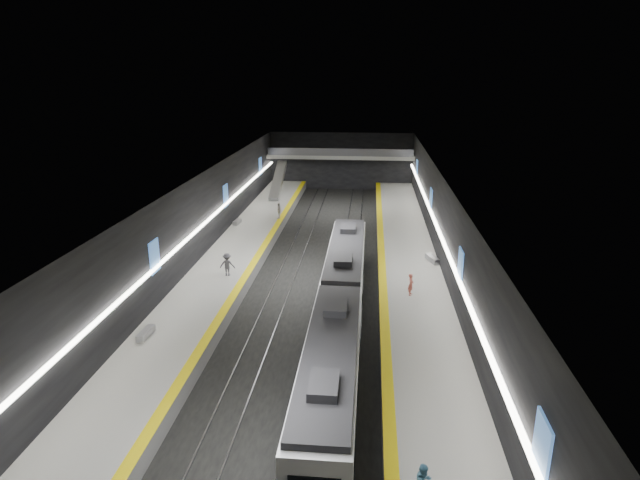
# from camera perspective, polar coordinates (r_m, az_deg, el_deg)

# --- Properties ---
(ground) EXTENTS (70.00, 70.00, 0.00)m
(ground) POSITION_cam_1_polar(r_m,az_deg,el_deg) (43.44, -0.41, -4.28)
(ground) COLOR black
(ground) RESTS_ON ground
(ceiling) EXTENTS (20.00, 70.00, 0.04)m
(ceiling) POSITION_cam_1_polar(r_m,az_deg,el_deg) (41.13, -0.44, 6.11)
(ceiling) COLOR beige
(ceiling) RESTS_ON wall_left
(wall_left) EXTENTS (0.04, 70.00, 8.00)m
(wall_left) POSITION_cam_1_polar(r_m,az_deg,el_deg) (44.22, -13.43, 1.11)
(wall_left) COLOR black
(wall_left) RESTS_ON ground
(wall_right) EXTENTS (0.04, 70.00, 8.00)m
(wall_right) POSITION_cam_1_polar(r_m,az_deg,el_deg) (42.33, 13.17, 0.38)
(wall_right) COLOR black
(wall_right) RESTS_ON ground
(wall_back) EXTENTS (20.00, 0.04, 8.00)m
(wall_back) POSITION_cam_1_polar(r_m,az_deg,el_deg) (76.19, 2.26, 8.40)
(wall_back) COLOR black
(wall_back) RESTS_ON ground
(platform_left) EXTENTS (5.00, 70.00, 1.00)m
(platform_left) POSITION_cam_1_polar(r_m,az_deg,el_deg) (44.60, -10.06, -3.28)
(platform_left) COLOR slate
(platform_left) RESTS_ON ground
(tile_surface_left) EXTENTS (5.00, 70.00, 0.02)m
(tile_surface_left) POSITION_cam_1_polar(r_m,az_deg,el_deg) (44.42, -10.10, -2.67)
(tile_surface_left) COLOR #ADADA8
(tile_surface_left) RESTS_ON platform_left
(tactile_strip_left) EXTENTS (0.60, 70.00, 0.02)m
(tactile_strip_left) POSITION_cam_1_polar(r_m,az_deg,el_deg) (43.90, -7.32, -2.77)
(tactile_strip_left) COLOR yellow
(tactile_strip_left) RESTS_ON platform_left
(platform_right) EXTENTS (5.00, 70.00, 1.00)m
(platform_right) POSITION_cam_1_polar(r_m,az_deg,el_deg) (43.20, 9.55, -3.96)
(platform_right) COLOR slate
(platform_right) RESTS_ON ground
(tile_surface_right) EXTENTS (5.00, 70.00, 0.02)m
(tile_surface_right) POSITION_cam_1_polar(r_m,az_deg,el_deg) (43.02, 9.59, -3.32)
(tile_surface_right) COLOR #ADADA8
(tile_surface_right) RESTS_ON platform_right
(tactile_strip_right) EXTENTS (0.60, 70.00, 0.02)m
(tactile_strip_right) POSITION_cam_1_polar(r_m,az_deg,el_deg) (42.89, 6.65, -3.24)
(tactile_strip_right) COLOR yellow
(tactile_strip_right) RESTS_ON platform_right
(rails) EXTENTS (6.52, 70.00, 0.12)m
(rails) POSITION_cam_1_polar(r_m,az_deg,el_deg) (43.42, -0.41, -4.21)
(rails) COLOR gray
(rails) RESTS_ON ground
(train) EXTENTS (2.69, 30.04, 3.60)m
(train) POSITION_cam_1_polar(r_m,az_deg,el_deg) (33.03, 2.12, -7.50)
(train) COLOR #0E1335
(train) RESTS_ON ground
(ad_posters) EXTENTS (19.94, 53.50, 2.20)m
(ad_posters) POSITION_cam_1_polar(r_m,az_deg,el_deg) (42.93, -0.29, 1.80)
(ad_posters) COLOR #3E71BC
(ad_posters) RESTS_ON wall_left
(cove_light_left) EXTENTS (0.25, 68.60, 0.12)m
(cove_light_left) POSITION_cam_1_polar(r_m,az_deg,el_deg) (44.22, -13.17, 0.85)
(cove_light_left) COLOR white
(cove_light_left) RESTS_ON wall_left
(cove_light_right) EXTENTS (0.25, 68.60, 0.12)m
(cove_light_right) POSITION_cam_1_polar(r_m,az_deg,el_deg) (42.36, 12.88, 0.13)
(cove_light_right) COLOR white
(cove_light_right) RESTS_ON wall_right
(mezzanine_bridge) EXTENTS (20.00, 3.00, 1.50)m
(mezzanine_bridge) POSITION_cam_1_polar(r_m,az_deg,el_deg) (73.99, 2.18, 8.94)
(mezzanine_bridge) COLOR gray
(mezzanine_bridge) RESTS_ON wall_left
(escalator) EXTENTS (1.20, 7.50, 3.92)m
(escalator) POSITION_cam_1_polar(r_m,az_deg,el_deg) (68.41, -4.50, 6.36)
(escalator) COLOR #99999E
(escalator) RESTS_ON platform_left
(bench_left_near) EXTENTS (0.55, 1.68, 0.41)m
(bench_left_near) POSITION_cam_1_polar(r_m,az_deg,el_deg) (34.08, -18.10, -9.45)
(bench_left_near) COLOR #99999E
(bench_left_near) RESTS_ON platform_left
(bench_left_far) EXTENTS (0.61, 1.68, 0.40)m
(bench_left_far) POSITION_cam_1_polar(r_m,az_deg,el_deg) (56.16, -8.83, 1.92)
(bench_left_far) COLOR #99999E
(bench_left_far) RESTS_ON platform_left
(bench_right_far) EXTENTS (1.09, 1.96, 0.46)m
(bench_right_far) POSITION_cam_1_polar(r_m,az_deg,el_deg) (45.48, 11.91, -2.00)
(bench_right_far) COLOR #99999E
(bench_right_far) RESTS_ON platform_right
(passenger_right_a) EXTENTS (0.52, 0.65, 1.57)m
(passenger_right_a) POSITION_cam_1_polar(r_m,az_deg,el_deg) (38.37, 9.66, -4.72)
(passenger_right_a) COLOR #BE5546
(passenger_right_a) RESTS_ON platform_right
(passenger_left_a) EXTENTS (0.48, 1.03, 1.71)m
(passenger_left_a) POSITION_cam_1_polar(r_m,az_deg,el_deg) (57.49, -4.40, 3.12)
(passenger_left_a) COLOR beige
(passenger_left_a) RESTS_ON platform_left
(passenger_left_b) EXTENTS (1.20, 0.72, 1.81)m
(passenger_left_b) POSITION_cam_1_polar(r_m,az_deg,el_deg) (41.89, -9.86, -2.61)
(passenger_left_b) COLOR #43424A
(passenger_left_b) RESTS_ON platform_left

